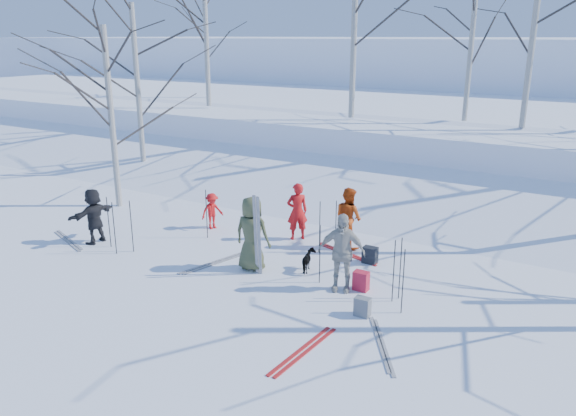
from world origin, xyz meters
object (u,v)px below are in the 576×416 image
Objects in this scene: backpack_red at (361,281)px; backpack_grey at (362,307)px; backpack_dark at (370,255)px; dog at (309,261)px; skier_olive_center at (252,234)px; skier_grey_west at (94,216)px; skier_red_seated at (212,211)px; skier_red_north at (297,211)px; skier_redor_behind at (348,218)px; skier_cream_east at (341,252)px.

backpack_grey is at bearing -64.90° from backpack_red.
dog is at bearing -130.90° from backpack_dark.
skier_olive_center reaches higher than skier_grey_west.
skier_grey_west is at bearing 178.86° from backpack_grey.
skier_red_seated is 2.44× the size of backpack_red.
skier_red_north is 5.30m from skier_grey_west.
skier_red_north is 3.67× the size of backpack_red.
dog is 1.56m from backpack_dark.
skier_olive_center reaches higher than skier_red_seated.
skier_red_north is 4.51m from backpack_grey.
backpack_grey is at bearing -90.90° from skier_red_seated.
skier_grey_west is at bearing -8.56° from dog.
skier_red_seated is 3.14m from skier_grey_west.
skier_red_seated is at bearing -31.66° from skier_red_north.
backpack_red reaches higher than backpack_dark.
skier_redor_behind reaches higher than dog.
skier_cream_east is at bearing 136.09° from backpack_grey.
skier_redor_behind is (1.29, 2.45, -0.09)m from skier_olive_center.
skier_cream_east is 1.81m from backpack_dark.
backpack_grey is (0.49, -1.05, -0.02)m from backpack_red.
skier_redor_behind is 1.54× the size of skier_red_seated.
skier_red_north is 3.46m from backpack_red.
skier_grey_west reaches higher than backpack_dark.
skier_cream_east is 2.85× the size of dog.
skier_grey_west is at bearing 167.14° from skier_cream_east.
skier_olive_center reaches higher than dog.
backpack_grey is 0.95× the size of backpack_dark.
backpack_dark is (-0.03, 1.69, -0.66)m from skier_cream_east.
skier_redor_behind is at bearing 142.11° from backpack_dark.
backpack_red is at bearing 99.60° from skier_grey_west.
backpack_dark is at bearing 109.73° from backpack_grey.
dog is at bearing 135.61° from skier_cream_east.
skier_redor_behind is 2.64m from backpack_red.
skier_grey_west is at bearing -9.01° from skier_red_north.
backpack_grey is at bearing -62.62° from skier_cream_east.
dog is at bearing -84.73° from skier_red_seated.
backpack_dark is at bearing 124.07° from skier_red_north.
skier_redor_behind is 1.30m from backpack_dark.
skier_redor_behind is 3.94m from skier_red_seated.
skier_olive_center reaches higher than backpack_red.
skier_red_north is at bearing 136.36° from backpack_grey.
backpack_dark is (6.74, 2.38, -0.53)m from skier_grey_west.
skier_cream_east is at bearing 93.84° from skier_red_north.
skier_cream_east is 0.78m from backpack_red.
backpack_red is 1.16m from backpack_grey.
skier_redor_behind is 2.58m from skier_cream_east.
backpack_red is (7.16, 0.90, -0.52)m from skier_grey_west.
skier_red_north reaches higher than skier_red_seated.
skier_red_seated is at bearing 141.26° from skier_cream_east.
skier_olive_center is at bearing 100.63° from skier_grey_west.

